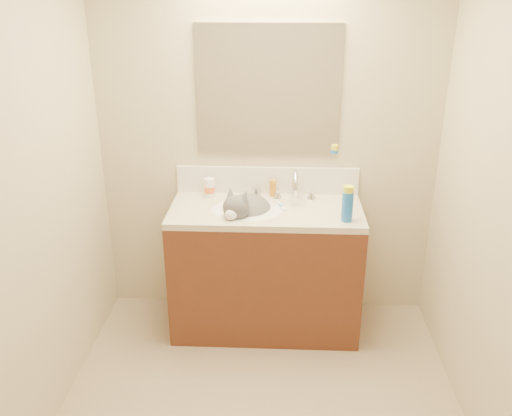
# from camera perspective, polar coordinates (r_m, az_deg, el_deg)

# --- Properties ---
(room_shell) EXTENTS (2.24, 2.54, 2.52)m
(room_shell) POSITION_cam_1_polar(r_m,az_deg,el_deg) (2.24, 0.43, 5.09)
(room_shell) COLOR tan
(room_shell) RESTS_ON ground
(vanity_cabinet) EXTENTS (1.20, 0.55, 0.82)m
(vanity_cabinet) POSITION_cam_1_polar(r_m,az_deg,el_deg) (3.57, 1.01, -6.67)
(vanity_cabinet) COLOR #512615
(vanity_cabinet) RESTS_ON ground
(counter_slab) EXTENTS (1.20, 0.55, 0.04)m
(counter_slab) POSITION_cam_1_polar(r_m,az_deg,el_deg) (3.38, 1.06, -0.31)
(counter_slab) COLOR beige
(counter_slab) RESTS_ON vanity_cabinet
(basin) EXTENTS (0.45, 0.36, 0.14)m
(basin) POSITION_cam_1_polar(r_m,az_deg,el_deg) (3.38, -1.00, -1.26)
(basin) COLOR white
(basin) RESTS_ON vanity_cabinet
(faucet) EXTENTS (0.28, 0.20, 0.21)m
(faucet) POSITION_cam_1_polar(r_m,az_deg,el_deg) (3.47, 4.11, 2.13)
(faucet) COLOR silver
(faucet) RESTS_ON counter_slab
(cat) EXTENTS (0.42, 0.47, 0.33)m
(cat) POSITION_cam_1_polar(r_m,az_deg,el_deg) (3.37, -1.06, -0.43)
(cat) COLOR #4B494B
(cat) RESTS_ON basin
(backsplash) EXTENTS (1.20, 0.02, 0.18)m
(backsplash) POSITION_cam_1_polar(r_m,az_deg,el_deg) (3.59, 1.19, 2.96)
(backsplash) COLOR silver
(backsplash) RESTS_ON counter_slab
(mirror) EXTENTS (0.90, 0.02, 0.80)m
(mirror) POSITION_cam_1_polar(r_m,az_deg,el_deg) (3.43, 1.28, 12.27)
(mirror) COLOR white
(mirror) RESTS_ON room_shell
(pill_bottle) EXTENTS (0.08, 0.08, 0.12)m
(pill_bottle) POSITION_cam_1_polar(r_m,az_deg,el_deg) (3.55, -4.92, 2.17)
(pill_bottle) COLOR white
(pill_bottle) RESTS_ON counter_slab
(pill_label) EXTENTS (0.08, 0.08, 0.04)m
(pill_label) POSITION_cam_1_polar(r_m,az_deg,el_deg) (3.55, -4.91, 1.96)
(pill_label) COLOR orange
(pill_label) RESTS_ON pill_bottle
(silver_jar) EXTENTS (0.05, 0.05, 0.06)m
(silver_jar) POSITION_cam_1_polar(r_m,az_deg,el_deg) (3.55, 0.11, 1.68)
(silver_jar) COLOR #B7B7BC
(silver_jar) RESTS_ON counter_slab
(amber_bottle) EXTENTS (0.06, 0.06, 0.11)m
(amber_bottle) POSITION_cam_1_polar(r_m,az_deg,el_deg) (3.54, 1.79, 2.12)
(amber_bottle) COLOR orange
(amber_bottle) RESTS_ON counter_slab
(toothbrush) EXTENTS (0.06, 0.15, 0.01)m
(toothbrush) POSITION_cam_1_polar(r_m,az_deg,el_deg) (3.39, 2.70, 0.22)
(toothbrush) COLOR white
(toothbrush) RESTS_ON counter_slab
(toothbrush_head) EXTENTS (0.03, 0.04, 0.02)m
(toothbrush_head) POSITION_cam_1_polar(r_m,az_deg,el_deg) (3.39, 2.70, 0.27)
(toothbrush_head) COLOR #72BEF2
(toothbrush_head) RESTS_ON counter_slab
(spray_can) EXTENTS (0.08, 0.08, 0.18)m
(spray_can) POSITION_cam_1_polar(r_m,az_deg,el_deg) (3.21, 9.59, 0.17)
(spray_can) COLOR blue
(spray_can) RESTS_ON counter_slab
(spray_cap) EXTENTS (0.07, 0.07, 0.04)m
(spray_cap) POSITION_cam_1_polar(r_m,az_deg,el_deg) (3.17, 9.71, 1.96)
(spray_cap) COLOR yellow
(spray_cap) RESTS_ON spray_can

